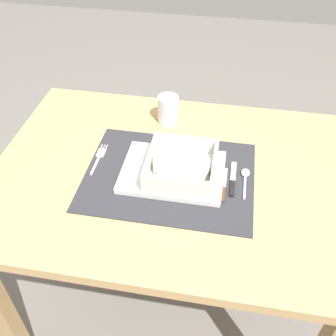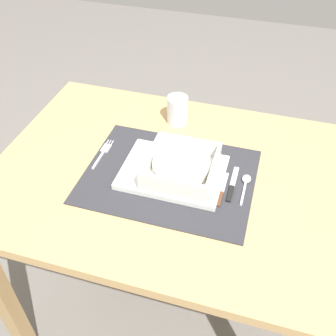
{
  "view_description": "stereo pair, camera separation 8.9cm",
  "coord_description": "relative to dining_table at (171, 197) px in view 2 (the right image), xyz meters",
  "views": [
    {
      "loc": [
        0.13,
        -0.79,
        1.48
      ],
      "look_at": [
        -0.0,
        -0.02,
        0.76
      ],
      "focal_mm": 42.09,
      "sensor_mm": 36.0,
      "label": 1
    },
    {
      "loc": [
        0.22,
        -0.77,
        1.48
      ],
      "look_at": [
        -0.0,
        -0.02,
        0.76
      ],
      "focal_mm": 42.09,
      "sensor_mm": 36.0,
      "label": 2
    }
  ],
  "objects": [
    {
      "name": "ground_plane",
      "position": [
        0.0,
        0.0,
        -0.63
      ],
      "size": [
        6.0,
        6.0,
        0.0
      ],
      "primitive_type": "plane",
      "color": "slate"
    },
    {
      "name": "dining_table",
      "position": [
        0.0,
        0.0,
        0.0
      ],
      "size": [
        1.0,
        0.73,
        0.73
      ],
      "color": "tan",
      "rests_on": "ground"
    },
    {
      "name": "placemat",
      "position": [
        -0.0,
        -0.02,
        0.11
      ],
      "size": [
        0.46,
        0.35,
        0.0
      ],
      "primitive_type": "cube",
      "color": "#2D2D33",
      "rests_on": "dining_table"
    },
    {
      "name": "serving_plate",
      "position": [
        0.01,
        -0.01,
        0.11
      ],
      "size": [
        0.28,
        0.2,
        0.02
      ],
      "primitive_type": "cube",
      "color": "white",
      "rests_on": "placemat"
    },
    {
      "name": "porridge_bowl",
      "position": [
        0.03,
        -0.02,
        0.14
      ],
      "size": [
        0.18,
        0.18,
        0.06
      ],
      "color": "white",
      "rests_on": "serving_plate"
    },
    {
      "name": "fork",
      "position": [
        -0.21,
        0.02,
        0.11
      ],
      "size": [
        0.02,
        0.13,
        0.0
      ],
      "rotation": [
        0.0,
        0.0,
        -0.01
      ],
      "color": "silver",
      "rests_on": "placemat"
    },
    {
      "name": "spoon",
      "position": [
        0.21,
        0.01,
        0.11
      ],
      "size": [
        0.02,
        0.11,
        0.01
      ],
      "rotation": [
        0.0,
        0.0,
        -0.08
      ],
      "color": "silver",
      "rests_on": "placemat"
    },
    {
      "name": "butter_knife",
      "position": [
        0.17,
        -0.01,
        0.11
      ],
      "size": [
        0.01,
        0.13,
        0.01
      ],
      "rotation": [
        0.0,
        0.0,
        0.01
      ],
      "color": "black",
      "rests_on": "placemat"
    },
    {
      "name": "bread_knife",
      "position": [
        0.15,
        -0.04,
        0.11
      ],
      "size": [
        0.01,
        0.13,
        0.01
      ],
      "rotation": [
        0.0,
        0.0,
        -0.05
      ],
      "color": "#59331E",
      "rests_on": "placemat"
    },
    {
      "name": "drinking_glass",
      "position": [
        -0.05,
        0.23,
        0.14
      ],
      "size": [
        0.07,
        0.07,
        0.09
      ],
      "color": "white",
      "rests_on": "dining_table"
    }
  ]
}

